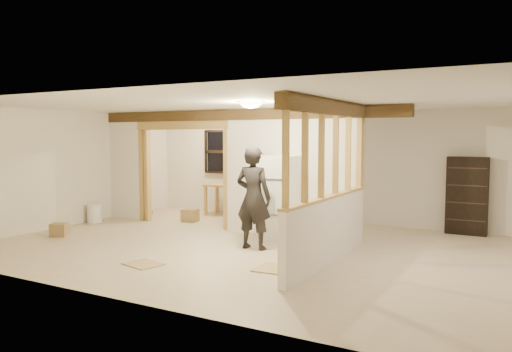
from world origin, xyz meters
The scene contains 28 objects.
floor centered at (0.00, 0.00, -0.01)m, with size 9.00×6.50×0.01m, color beige.
ceiling centered at (0.00, 0.00, 2.50)m, with size 9.00×6.50×0.01m, color white.
wall_back centered at (0.00, 3.25, 1.25)m, with size 9.00×0.01×2.50m, color silver.
wall_front centered at (0.00, -3.25, 1.25)m, with size 9.00×0.01×2.50m, color silver.
wall_left centered at (-4.50, 0.00, 1.25)m, with size 0.01×6.50×2.50m, color silver.
partition_left_stub centered at (-4.05, 1.20, 1.25)m, with size 0.90×0.12×2.50m, color white.
partition_center centered at (0.20, 1.20, 1.25)m, with size 2.80×0.12×2.50m, color white.
doorway_frame centered at (-2.40, 1.20, 1.10)m, with size 2.46×0.14×2.20m, color tan.
header_beam_back centered at (-1.00, 1.20, 2.38)m, with size 7.00×0.18×0.22m, color #4F381B.
header_beam_right centered at (1.60, -0.40, 2.38)m, with size 0.18×3.30×0.22m, color #4F381B.
pony_wall centered at (1.60, -0.40, 0.50)m, with size 0.12×3.20×1.00m, color white.
stud_partition centered at (1.60, -0.40, 1.66)m, with size 0.14×3.20×1.32m, color tan.
window_back centered at (-2.60, 3.17, 1.55)m, with size 1.12×0.10×1.10m, color black.
ceiling_dome_main centered at (0.30, -0.50, 2.48)m, with size 0.36×0.36×0.16m, color #FFEABF.
ceiling_dome_util centered at (-2.50, 2.30, 2.48)m, with size 0.32×0.32×0.14m, color #FFEABF.
hanging_bulb centered at (-2.00, 1.60, 2.18)m, with size 0.07×0.07×0.07m, color #FFD88C.
refrigerator centered at (0.17, 0.82, 0.79)m, with size 0.65×0.63×1.58m, color silver.
woman centered at (0.13, -0.12, 0.89)m, with size 0.65×0.43×1.78m, color black.
work_table centered at (-2.16, 2.78, 0.39)m, with size 1.22×0.61×0.77m, color tan.
potted_plant centered at (-1.93, 2.76, 0.97)m, with size 0.36×0.31×0.40m, color #336724.
shop_vac centered at (-4.20, 1.90, 0.32)m, with size 0.49×0.49×0.64m, color #B6140E.
bookshelf centered at (3.19, 3.05, 0.77)m, with size 0.77×0.26×1.54m, color black.
bucket centered at (-4.31, 0.44, 0.21)m, with size 0.33×0.33×0.42m, color white.
box_util_a centered at (-2.49, 1.57, 0.14)m, with size 0.34×0.29×0.29m, color olive.
box_util_b centered at (-3.83, 1.46, 0.12)m, with size 0.26×0.26×0.25m, color olive.
box_front centered at (-3.71, -1.01, 0.13)m, with size 0.31×0.25×0.25m, color olive.
floor_panel_near centered at (1.07, -1.12, 0.01)m, with size 0.57×0.57×0.02m, color tan.
floor_panel_far centered at (-0.80, -1.86, 0.01)m, with size 0.55×0.44×0.02m, color tan.
Camera 1 is at (4.31, -7.52, 1.95)m, focal length 35.00 mm.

